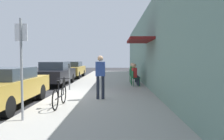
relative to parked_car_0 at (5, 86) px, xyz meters
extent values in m
plane|color=#2D2D30|center=(1.10, 1.54, -0.73)|extent=(60.00, 60.00, 0.00)
cube|color=#9E9B93|center=(3.35, 3.54, -0.67)|extent=(4.50, 32.00, 0.12)
cube|color=gray|center=(5.75, 3.54, 1.53)|extent=(0.30, 32.00, 4.51)
cube|color=maroon|center=(5.05, 3.33, 1.87)|extent=(1.10, 2.80, 0.12)
cube|color=#A58433|center=(0.00, -0.03, -0.08)|extent=(1.80, 4.40, 0.65)
cube|color=#333D47|center=(0.00, 0.12, 0.45)|extent=(1.48, 2.11, 0.41)
cylinder|color=black|center=(0.79, 1.34, -0.41)|extent=(0.22, 0.64, 0.64)
cylinder|color=black|center=(-0.79, 1.34, -0.41)|extent=(0.22, 0.64, 0.64)
cylinder|color=black|center=(0.79, -1.39, -0.41)|extent=(0.22, 0.64, 0.64)
cube|color=black|center=(0.00, 6.26, -0.07)|extent=(1.80, 4.40, 0.67)
cube|color=#333D47|center=(0.00, 6.41, 0.51)|extent=(1.48, 2.11, 0.49)
cylinder|color=black|center=(0.79, 7.62, -0.41)|extent=(0.22, 0.64, 0.64)
cylinder|color=black|center=(-0.79, 7.62, -0.41)|extent=(0.22, 0.64, 0.64)
cylinder|color=black|center=(0.79, 4.90, -0.41)|extent=(0.22, 0.64, 0.64)
cylinder|color=black|center=(-0.79, 4.90, -0.41)|extent=(0.22, 0.64, 0.64)
cube|color=#A58433|center=(0.00, 11.51, -0.08)|extent=(1.80, 4.40, 0.65)
cube|color=#333D47|center=(0.00, 11.66, 0.46)|extent=(1.48, 2.11, 0.44)
cylinder|color=black|center=(0.79, 12.87, -0.41)|extent=(0.22, 0.64, 0.64)
cylinder|color=black|center=(-0.79, 12.87, -0.41)|extent=(0.22, 0.64, 0.64)
cylinder|color=black|center=(0.79, 10.15, -0.41)|extent=(0.22, 0.64, 0.64)
cylinder|color=black|center=(-0.79, 10.15, -0.41)|extent=(0.22, 0.64, 0.64)
cylinder|color=slate|center=(1.55, 3.39, -0.06)|extent=(0.07, 0.07, 1.10)
cube|color=#383D42|center=(1.55, 3.39, 0.60)|extent=(0.12, 0.10, 0.22)
cylinder|color=gray|center=(1.50, -2.01, 0.69)|extent=(0.06, 0.06, 2.60)
cube|color=white|center=(1.50, -1.99, 1.64)|extent=(0.32, 0.02, 0.44)
torus|color=black|center=(2.06, 0.08, -0.28)|extent=(0.04, 0.66, 0.66)
torus|color=black|center=(2.06, -0.97, -0.28)|extent=(0.04, 0.66, 0.66)
cylinder|color=black|center=(2.06, -0.44, -0.28)|extent=(0.04, 1.05, 0.04)
cylinder|color=black|center=(2.06, -0.59, -0.03)|extent=(0.04, 0.04, 0.50)
cube|color=black|center=(2.06, -0.59, 0.24)|extent=(0.10, 0.20, 0.06)
cylinder|color=black|center=(2.06, 0.03, 0.00)|extent=(0.03, 0.03, 0.56)
cylinder|color=black|center=(2.06, 0.03, 0.28)|extent=(0.46, 0.03, 0.03)
cylinder|color=#14592D|center=(5.19, 5.22, -0.38)|extent=(0.04, 0.04, 0.45)
cylinder|color=#14592D|center=(5.25, 4.85, -0.38)|extent=(0.04, 0.04, 0.45)
cylinder|color=#14592D|center=(4.81, 5.16, -0.38)|extent=(0.04, 0.04, 0.45)
cylinder|color=#14592D|center=(4.88, 4.79, -0.38)|extent=(0.04, 0.04, 0.45)
cube|color=#14592D|center=(5.03, 5.01, -0.14)|extent=(0.51, 0.51, 0.03)
cube|color=#14592D|center=(4.83, 4.97, 0.06)|extent=(0.10, 0.44, 0.40)
cylinder|color=#232838|center=(5.19, 5.13, -0.37)|extent=(0.11, 0.11, 0.47)
cylinder|color=#232838|center=(5.07, 5.11, -0.14)|extent=(0.38, 0.20, 0.14)
cylinder|color=#232838|center=(5.23, 4.94, -0.37)|extent=(0.11, 0.11, 0.47)
cylinder|color=#232838|center=(5.10, 4.92, -0.14)|extent=(0.38, 0.20, 0.14)
cube|color=#B22626|center=(4.96, 4.99, 0.16)|extent=(0.28, 0.39, 0.56)
sphere|color=tan|center=(4.96, 4.99, 0.57)|extent=(0.22, 0.22, 0.22)
cylinder|color=#14592D|center=(5.25, 6.01, -0.38)|extent=(0.04, 0.04, 0.45)
cylinder|color=#14592D|center=(5.20, 5.64, -0.38)|extent=(0.04, 0.04, 0.45)
cylinder|color=#14592D|center=(4.87, 6.07, -0.38)|extent=(0.04, 0.04, 0.45)
cylinder|color=#14592D|center=(4.82, 5.69, -0.38)|extent=(0.04, 0.04, 0.45)
cube|color=#14592D|center=(5.03, 5.85, -0.14)|extent=(0.50, 0.50, 0.03)
cube|color=#14592D|center=(4.83, 5.88, 0.06)|extent=(0.09, 0.44, 0.40)
cylinder|color=#232838|center=(5.23, 5.93, -0.37)|extent=(0.11, 0.11, 0.47)
cylinder|color=#232838|center=(5.10, 5.94, -0.14)|extent=(0.38, 0.19, 0.14)
cylinder|color=#232838|center=(5.20, 5.73, -0.37)|extent=(0.11, 0.11, 0.47)
cylinder|color=#232838|center=(5.07, 5.75, -0.14)|extent=(0.38, 0.19, 0.14)
cube|color=#267233|center=(4.96, 5.86, 0.16)|extent=(0.27, 0.39, 0.56)
sphere|color=tan|center=(4.96, 5.86, 0.57)|extent=(0.22, 0.22, 0.22)
cylinder|color=#14592D|center=(5.20, 7.07, -0.38)|extent=(0.04, 0.04, 0.45)
cylinder|color=#14592D|center=(5.25, 6.70, -0.38)|extent=(0.04, 0.04, 0.45)
cylinder|color=#14592D|center=(4.82, 7.03, -0.38)|extent=(0.04, 0.04, 0.45)
cylinder|color=#14592D|center=(4.87, 6.65, -0.38)|extent=(0.04, 0.04, 0.45)
cube|color=#14592D|center=(5.03, 6.86, -0.14)|extent=(0.49, 0.49, 0.03)
cube|color=#14592D|center=(4.83, 6.84, 0.06)|extent=(0.08, 0.44, 0.40)
cylinder|color=#232838|center=(5.20, 6.98, -0.37)|extent=(0.11, 0.11, 0.47)
cylinder|color=#232838|center=(5.07, 6.97, -0.14)|extent=(0.37, 0.18, 0.14)
cylinder|color=#232838|center=(5.22, 6.78, -0.37)|extent=(0.11, 0.11, 0.47)
cylinder|color=#232838|center=(5.10, 6.77, -0.14)|extent=(0.37, 0.18, 0.14)
cube|color=#267233|center=(4.95, 6.85, 0.16)|extent=(0.26, 0.38, 0.56)
sphere|color=tan|center=(4.95, 6.85, 0.57)|extent=(0.22, 0.22, 0.22)
cylinder|color=#232838|center=(3.19, 0.92, -0.16)|extent=(0.12, 0.12, 0.90)
cylinder|color=#232838|center=(3.39, 0.92, -0.16)|extent=(0.12, 0.12, 0.90)
cube|color=#334C99|center=(3.29, 0.92, 0.57)|extent=(0.36, 0.22, 0.56)
sphere|color=tan|center=(3.29, 0.92, 0.98)|extent=(0.22, 0.22, 0.22)
camera|label=1|loc=(3.91, -7.47, 0.99)|focal=34.80mm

